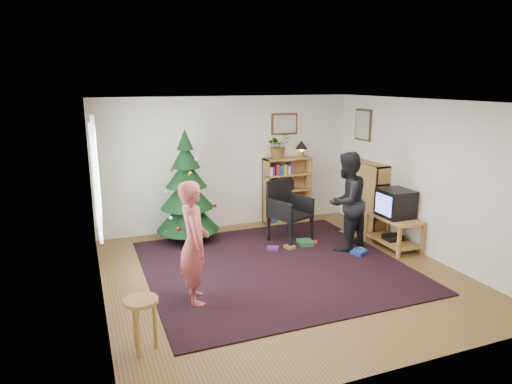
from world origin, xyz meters
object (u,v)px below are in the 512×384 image
object	(u,v)px
crt_tv	(395,203)
bookshelf_right	(367,196)
christmas_tree	(187,196)
person_by_chair	(346,202)
armchair	(287,208)
potted_plant	(278,145)
picture_back	(284,124)
bookshelf_back	(287,189)
person_standing	(194,243)
stool	(142,311)
table_lamp	(301,146)
tv_stand	(394,229)
picture_right	(363,125)

from	to	relation	value
crt_tv	bookshelf_right	bearing A→B (deg)	82.95
christmas_tree	person_by_chair	xyz separation A→B (m)	(2.36, -1.36, 0.00)
armchair	crt_tv	bearing A→B (deg)	-55.63
potted_plant	picture_back	bearing A→B (deg)	36.12
bookshelf_back	person_standing	xyz separation A→B (m)	(-2.56, -2.71, 0.13)
stool	potted_plant	size ratio (longest dim) A/B	1.16
armchair	potted_plant	distance (m)	1.41
crt_tv	stool	xyz separation A→B (m)	(-4.39, -1.58, -0.32)
bookshelf_back	potted_plant	bearing A→B (deg)	180.00
christmas_tree	stool	distance (m)	3.42
picture_back	stool	world-z (taller)	picture_back
potted_plant	table_lamp	distance (m)	0.50
picture_back	bookshelf_back	bearing A→B (deg)	-83.65
picture_back	crt_tv	distance (m)	2.67
person_by_chair	potted_plant	bearing A→B (deg)	-99.81
tv_stand	crt_tv	bearing A→B (deg)	180.00
picture_back	tv_stand	distance (m)	2.90
bookshelf_right	crt_tv	distance (m)	1.01
crt_tv	potted_plant	world-z (taller)	potted_plant
bookshelf_right	potted_plant	world-z (taller)	potted_plant
stool	person_standing	size ratio (longest dim) A/B	0.37
picture_right	table_lamp	world-z (taller)	picture_right
tv_stand	potted_plant	size ratio (longest dim) A/B	1.86
bookshelf_right	potted_plant	xyz separation A→B (m)	(-1.37, 1.03, 0.89)
bookshelf_back	tv_stand	size ratio (longest dim) A/B	1.37
bookshelf_right	person_by_chair	size ratio (longest dim) A/B	0.78
potted_plant	armchair	bearing A→B (deg)	-104.67
christmas_tree	crt_tv	size ratio (longest dim) A/B	3.75
picture_back	person_standing	size ratio (longest dim) A/B	0.35
person_by_chair	potted_plant	size ratio (longest dim) A/B	3.25
person_by_chair	person_standing	bearing A→B (deg)	-5.41
christmas_tree	stool	world-z (taller)	christmas_tree
person_standing	crt_tv	bearing A→B (deg)	-74.75
picture_back	bookshelf_back	world-z (taller)	picture_back
armchair	person_standing	world-z (taller)	person_standing
person_standing	table_lamp	distance (m)	4.00
bookshelf_back	table_lamp	bearing A→B (deg)	0.00
tv_stand	potted_plant	distance (m)	2.68
person_by_chair	potted_plant	distance (m)	1.98
christmas_tree	person_standing	bearing A→B (deg)	-100.75
bookshelf_back	person_standing	world-z (taller)	person_standing
bookshelf_back	crt_tv	bearing A→B (deg)	-62.47
armchair	christmas_tree	bearing A→B (deg)	139.23
bookshelf_back	person_standing	bearing A→B (deg)	-133.32
bookshelf_right	tv_stand	xyz separation A→B (m)	(-0.12, -0.99, -0.34)
armchair	potted_plant	world-z (taller)	potted_plant
person_standing	table_lamp	xyz separation A→B (m)	(2.86, 2.71, 0.73)
tv_stand	table_lamp	distance (m)	2.46
tv_stand	bookshelf_back	bearing A→B (deg)	117.59
armchair	person_standing	xyz separation A→B (m)	(-2.09, -1.71, 0.21)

